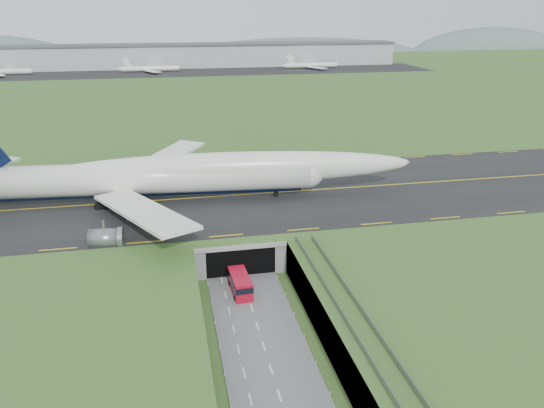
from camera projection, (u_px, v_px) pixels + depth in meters
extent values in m
plane|color=#335923|center=(249.00, 300.00, 84.54)|extent=(900.00, 900.00, 0.00)
cube|color=gray|center=(248.00, 283.00, 83.49)|extent=(800.00, 800.00, 6.00)
cube|color=slate|center=(257.00, 325.00, 77.61)|extent=(12.00, 75.00, 0.20)
cube|color=black|center=(224.00, 196.00, 112.74)|extent=(800.00, 44.00, 0.18)
cube|color=gray|center=(232.00, 223.00, 100.08)|extent=(16.00, 22.00, 1.00)
cube|color=gray|center=(196.00, 238.00, 99.64)|extent=(2.00, 22.00, 6.00)
cube|color=gray|center=(269.00, 233.00, 102.26)|extent=(2.00, 22.00, 6.00)
cube|color=black|center=(236.00, 249.00, 96.53)|extent=(12.00, 12.00, 5.00)
cube|color=#A8A8A3|center=(241.00, 247.00, 89.90)|extent=(17.00, 0.50, 0.80)
cube|color=#A8A8A3|center=(356.00, 324.00, 67.59)|extent=(3.00, 53.00, 0.50)
cube|color=gray|center=(346.00, 321.00, 67.06)|extent=(0.06, 53.00, 1.00)
cube|color=gray|center=(367.00, 318.00, 67.59)|extent=(0.06, 53.00, 1.00)
cylinder|color=#A8A8A3|center=(384.00, 393.00, 59.90)|extent=(0.90, 0.90, 5.60)
cylinder|color=#A8A8A3|center=(348.00, 333.00, 70.92)|extent=(0.90, 0.90, 5.60)
cylinder|color=#A8A8A3|center=(323.00, 290.00, 81.95)|extent=(0.90, 0.90, 5.60)
cylinder|color=white|center=(141.00, 178.00, 107.59)|extent=(69.31, 12.40, 6.49)
sphere|color=white|center=(308.00, 173.00, 111.31)|extent=(6.89, 6.89, 6.36)
ellipsoid|color=white|center=(233.00, 168.00, 109.09)|extent=(76.02, 12.47, 6.82)
ellipsoid|color=black|center=(304.00, 169.00, 110.92)|extent=(4.77, 3.22, 2.27)
cylinder|color=black|center=(142.00, 190.00, 108.47)|extent=(65.55, 8.35, 2.73)
cube|color=white|center=(159.00, 161.00, 123.29)|extent=(23.24, 29.00, 2.73)
cube|color=white|center=(143.00, 211.00, 93.04)|extent=(19.32, 30.56, 2.73)
cylinder|color=slate|center=(151.00, 183.00, 118.10)|extent=(5.55, 3.79, 3.35)
cylinder|color=slate|center=(135.00, 170.00, 127.50)|extent=(5.55, 3.79, 3.35)
cylinder|color=slate|center=(141.00, 214.00, 100.14)|extent=(5.55, 3.79, 3.35)
cylinder|color=slate|center=(105.00, 238.00, 89.69)|extent=(5.55, 3.79, 3.35)
cylinder|color=black|center=(276.00, 194.00, 112.13)|extent=(1.16, 0.60, 1.12)
cube|color=black|center=(120.00, 199.00, 108.61)|extent=(6.68, 7.60, 1.42)
cube|color=#AE0B22|center=(240.00, 284.00, 86.00)|extent=(3.15, 7.59, 2.98)
cube|color=black|center=(240.00, 280.00, 85.79)|extent=(3.22, 7.69, 0.99)
cube|color=black|center=(240.00, 290.00, 86.43)|extent=(2.93, 7.09, 0.50)
cylinder|color=black|center=(235.00, 298.00, 83.83)|extent=(0.39, 0.91, 0.90)
cylinder|color=black|center=(230.00, 284.00, 88.35)|extent=(0.39, 0.91, 0.90)
cylinder|color=black|center=(251.00, 296.00, 84.44)|extent=(0.39, 0.91, 0.90)
cylinder|color=black|center=(245.00, 282.00, 88.95)|extent=(0.39, 0.91, 0.90)
cube|color=#B2B2B2|center=(177.00, 56.00, 355.49)|extent=(300.00, 22.00, 15.00)
cube|color=#4C4C51|center=(177.00, 44.00, 352.88)|extent=(302.00, 24.00, 1.20)
cube|color=black|center=(180.00, 72.00, 330.48)|extent=(320.00, 50.00, 0.08)
cylinder|color=white|center=(0.00, 72.00, 314.62)|extent=(34.00, 3.20, 3.20)
cylinder|color=white|center=(150.00, 69.00, 331.01)|extent=(34.00, 3.20, 3.20)
cylinder|color=white|center=(311.00, 65.00, 350.54)|extent=(34.00, 3.20, 3.20)
ellipsoid|color=slate|center=(301.00, 62.00, 503.50)|extent=(260.00, 91.00, 44.00)
ellipsoid|color=slate|center=(491.00, 58.00, 540.99)|extent=(180.00, 63.00, 60.00)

